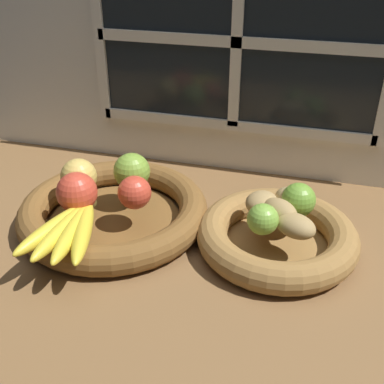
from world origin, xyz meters
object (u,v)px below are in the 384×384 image
fruit_bowl_left (114,211)px  apple_red_front (77,192)px  apple_golden_left (79,176)px  potato_oblong (262,203)px  lime_far (298,200)px  fruit_bowl_right (277,236)px  apple_green_back (132,171)px  lime_near (263,219)px  chili_pepper (279,216)px  apple_red_right (135,192)px  potato_back (293,201)px  potato_large (280,212)px  banana_bunch_front (69,229)px  potato_small (296,226)px

fruit_bowl_left → apple_red_front: 9.91cm
apple_golden_left → potato_oblong: 36.52cm
apple_golden_left → apple_red_front: (2.81, -6.16, 0.24)cm
fruit_bowl_left → potato_oblong: size_ratio=5.87×
potato_oblong → lime_far: 6.67cm
fruit_bowl_right → apple_green_back: (-30.50, 5.27, 6.76)cm
lime_near → chili_pepper: 5.48cm
lime_near → chili_pepper: (2.54, 4.52, -1.76)cm
apple_green_back → apple_red_right: apple_green_back is taller
apple_red_right → fruit_bowl_left: bearing=162.2°
apple_red_right → fruit_bowl_right: bearing=3.8°
potato_back → potato_large: bearing=-114.4°
fruit_bowl_left → potato_oblong: 29.77cm
apple_golden_left → banana_bunch_front: (5.19, -14.28, -2.13)cm
lime_near → potato_back: bearing=61.0°
fruit_bowl_right → apple_red_right: bearing=-176.2°
fruit_bowl_left → apple_red_right: apple_red_right is taller
chili_pepper → potato_large: bearing=-117.6°
apple_red_right → lime_near: 24.72cm
lime_far → potato_large: bearing=-127.9°
potato_large → lime_far: bearing=52.1°
banana_bunch_front → potato_small: (37.91, 10.57, 0.52)cm
apple_red_front → banana_bunch_front: bearing=-73.7°
potato_large → potato_small: size_ratio=1.01×
potato_large → chili_pepper: size_ratio=0.71×
apple_green_back → potato_oblong: bearing=-5.3°
potato_oblong → lime_far: bearing=9.2°
fruit_bowl_left → apple_green_back: (2.23, 5.27, 6.78)cm
fruit_bowl_left → lime_near: bearing=-7.2°
apple_red_right → potato_oblong: (23.64, 4.53, -1.14)cm
potato_large → potato_back: size_ratio=0.99×
apple_green_back → banana_bunch_front: size_ratio=0.37×
fruit_bowl_left → apple_red_front: apple_red_front is taller
fruit_bowl_right → potato_small: 6.71cm
fruit_bowl_right → apple_red_front: (-37.14, -5.59, 6.88)cm
lime_near → apple_golden_left: bearing=173.3°
fruit_bowl_right → chili_pepper: bearing=89.7°
apple_green_back → banana_bunch_front: bearing=-102.7°
potato_large → apple_red_front: bearing=-171.4°
apple_golden_left → banana_bunch_front: size_ratio=0.36×
banana_bunch_front → chili_pepper: size_ratio=1.92×
potato_large → potato_small: (3.14, -3.14, -0.35)cm
fruit_bowl_left → fruit_bowl_right: 32.73cm
apple_red_front → fruit_bowl_right: bearing=8.6°
apple_red_right → potato_oblong: bearing=10.8°
fruit_bowl_left → lime_far: 36.43cm
apple_golden_left → lime_far: (42.92, 3.24, -0.42)cm
fruit_bowl_right → apple_green_back: apple_green_back is taller
apple_red_right → potato_small: bearing=-2.6°
potato_small → lime_far: size_ratio=1.15×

